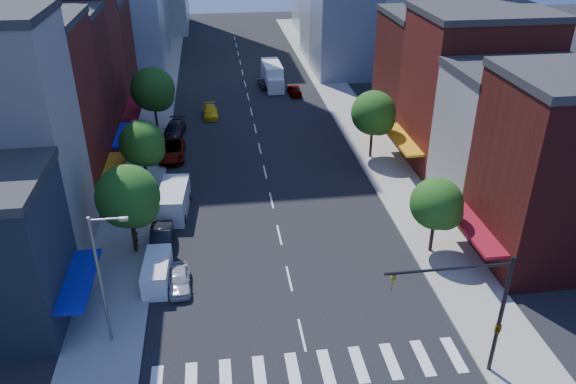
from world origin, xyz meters
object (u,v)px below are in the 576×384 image
traffic_car_oncoming (264,83)px  pedestrian_far (142,213)px  parked_car_front (179,280)px  cargo_van_near (157,273)px  parked_car_rear (174,130)px  cargo_van_far (174,201)px  box_truck (272,76)px  taxi (211,112)px  parked_car_third (172,151)px  pedestrian_near (135,237)px  parked_car_second (161,239)px  traffic_car_far (294,90)px

traffic_car_oncoming → pedestrian_far: pedestrian_far is taller
parked_car_front → cargo_van_near: size_ratio=0.85×
parked_car_rear → cargo_van_far: 18.16m
parked_car_front → box_truck: bearing=73.2°
taxi → box_truck: size_ratio=0.54×
parked_car_third → cargo_van_near: bearing=-90.1°
cargo_van_far → taxi: (3.50, 24.00, -0.56)m
parked_car_rear → parked_car_third: bearing=-82.5°
pedestrian_near → pedestrian_far: pedestrian_far is taller
parked_car_second → parked_car_rear: (0.00, 23.52, -0.01)m
cargo_van_far → box_truck: (12.64, 35.37, 0.36)m
parked_car_rear → box_truck: 21.85m
traffic_car_oncoming → box_truck: bearing=-178.8°
traffic_car_far → pedestrian_far: 37.33m
parked_car_front → parked_car_second: 5.59m
parked_car_rear → pedestrian_near: size_ratio=2.79×
parked_car_third → pedestrian_near: (-2.00, -17.27, 0.30)m
parked_car_second → cargo_van_near: bearing=-90.1°
parked_car_front → box_truck: size_ratio=0.47×
parked_car_rear → cargo_van_far: size_ratio=0.90×
parked_car_front → traffic_car_far: (14.46, 41.96, 0.04)m
traffic_car_far → cargo_van_near: bearing=68.1°
box_truck → pedestrian_near: size_ratio=4.37×
cargo_van_far → pedestrian_far: 3.05m
parked_car_third → pedestrian_near: pedestrian_near is taller
parked_car_front → traffic_car_far: traffic_car_far is taller
pedestrian_near → pedestrian_far: (0.15, 3.70, 0.00)m
cargo_van_near → traffic_car_far: size_ratio=1.11×
pedestrian_far → parked_car_third: bearing=157.9°
traffic_car_far → box_truck: bearing=-58.5°
parked_car_second → traffic_car_oncoming: (12.15, 40.65, -0.13)m
taxi → cargo_van_near: bearing=-99.6°
parked_car_front → cargo_van_far: size_ratio=0.65×
parked_car_front → traffic_car_oncoming: parked_car_front is taller
traffic_car_oncoming → pedestrian_far: (-14.00, -36.82, 0.44)m
parked_car_third → cargo_van_near: 22.16m
parked_car_rear → taxi: 7.26m
parked_car_second → cargo_van_far: 5.46m
taxi → pedestrian_near: (-6.27, -29.26, 0.45)m
cargo_van_far → traffic_car_oncoming: (11.38, 35.26, -0.55)m
parked_car_rear → traffic_car_far: parked_car_rear is taller
taxi → traffic_car_oncoming: size_ratio=1.11×
parked_car_third → box_truck: 26.94m
parked_car_rear → cargo_van_far: cargo_van_far is taller
taxi → parked_car_third: bearing=-112.0°
box_truck → pedestrian_near: box_truck is taller
traffic_car_oncoming → pedestrian_near: bearing=66.9°
parked_car_front → box_truck: (11.84, 46.12, 0.91)m
traffic_car_oncoming → cargo_van_near: bearing=71.2°
parked_car_third → traffic_car_oncoming: parked_car_third is taller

